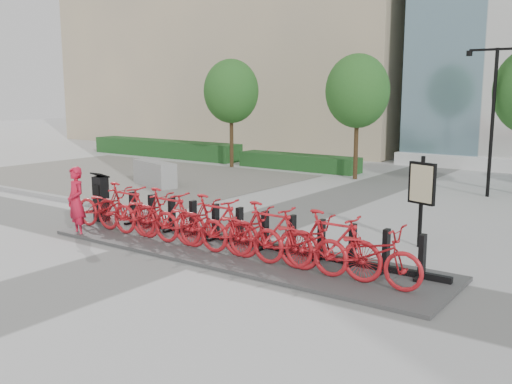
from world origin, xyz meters
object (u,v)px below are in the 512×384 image
Objects in this scene: kiosk at (101,198)px; jersey_barrier at (155,174)px; bike_0 at (106,208)px; worker_red at (76,202)px; map_sign at (422,187)px.

kiosk is 6.49m from jersey_barrier.
jersey_barrier is (-4.41, 5.99, -0.18)m from bike_0.
bike_0 is 0.77m from worker_red.
kiosk is at bearing -142.69° from map_sign.
worker_red is 7.85m from jersey_barrier.
worker_red is 8.33m from map_sign.
map_sign is at bearing 42.50° from worker_red.
worker_red reaches higher than jersey_barrier.
kiosk is 0.55× the size of jersey_barrier.
map_sign reaches higher than jersey_barrier.
worker_red is at bearing -67.67° from kiosk.
map_sign reaches higher than bike_0.
worker_red is 0.82× the size of map_sign.
kiosk is 8.37m from map_sign.
kiosk is 0.77× the size of worker_red.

